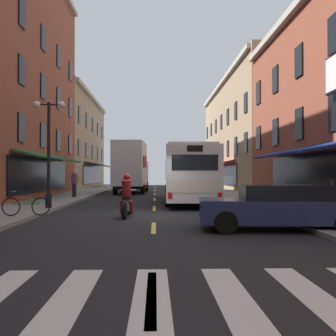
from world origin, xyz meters
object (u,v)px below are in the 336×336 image
at_px(sedan_near, 136,182).
at_px(bicycle_near, 26,206).
at_px(transit_bus, 188,174).
at_px(box_truck, 131,168).
at_px(street_lamp_twin, 49,148).
at_px(pedestrian_near, 75,183).
at_px(motorcycle_rider, 127,199).
at_px(sedan_mid, 280,207).

relative_size(sedan_near, bicycle_near, 2.61).
height_order(transit_bus, box_truck, box_truck).
bearing_deg(box_truck, bicycle_near, -98.11).
bearing_deg(transit_bus, sedan_near, 101.32).
distance_m(box_truck, street_lamp_twin, 15.47).
distance_m(box_truck, pedestrian_near, 8.05).
distance_m(bicycle_near, pedestrian_near, 11.24).
height_order(transit_bus, motorcycle_rider, transit_bus).
height_order(box_truck, pedestrian_near, box_truck).
bearing_deg(sedan_mid, box_truck, 105.04).
xyz_separation_m(box_truck, pedestrian_near, (-3.26, -7.28, -1.08)).
xyz_separation_m(transit_bus, bicycle_near, (-6.59, -8.49, -1.15)).
height_order(sedan_mid, pedestrian_near, pedestrian_near).
xyz_separation_m(sedan_near, bicycle_near, (-2.54, -28.74, -0.19)).
bearing_deg(street_lamp_twin, sedan_near, 84.05).
xyz_separation_m(transit_bus, box_truck, (-3.96, 10.00, 0.50)).
xyz_separation_m(motorcycle_rider, street_lamp_twin, (-3.70, 2.59, 2.10)).
relative_size(sedan_mid, pedestrian_near, 2.72).
bearing_deg(motorcycle_rider, street_lamp_twin, 144.96).
bearing_deg(pedestrian_near, sedan_mid, -142.04).
relative_size(box_truck, motorcycle_rider, 3.77).
distance_m(sedan_mid, motorcycle_rider, 5.90).
distance_m(box_truck, bicycle_near, 18.75).
xyz_separation_m(transit_bus, sedan_mid, (1.76, -11.29, -0.96)).
distance_m(transit_bus, bicycle_near, 10.81).
height_order(transit_bus, street_lamp_twin, street_lamp_twin).
distance_m(sedan_near, motorcycle_rider, 28.07).
relative_size(box_truck, street_lamp_twin, 1.63).
relative_size(box_truck, bicycle_near, 4.56).
xyz_separation_m(sedan_mid, pedestrian_near, (-8.98, 14.01, 0.38)).
height_order(motorcycle_rider, pedestrian_near, pedestrian_near).
relative_size(transit_bus, sedan_mid, 2.39).
relative_size(motorcycle_rider, pedestrian_near, 1.18).
bearing_deg(sedan_near, sedan_mid, -79.55).
relative_size(sedan_mid, bicycle_near, 2.79).
relative_size(transit_bus, motorcycle_rider, 5.51).
bearing_deg(sedan_near, street_lamp_twin, -95.95).
bearing_deg(transit_bus, pedestrian_near, 159.35).
xyz_separation_m(box_truck, street_lamp_twin, (-2.75, -15.21, 0.66)).
xyz_separation_m(sedan_near, motorcycle_rider, (1.05, -28.05, 0.01)).
bearing_deg(bicycle_near, motorcycle_rider, 10.80).
distance_m(bicycle_near, street_lamp_twin, 4.01).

